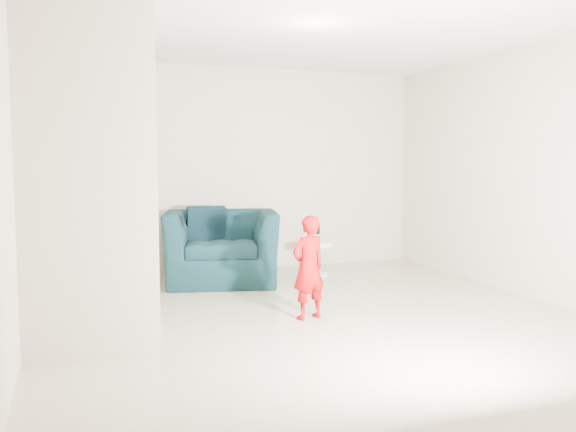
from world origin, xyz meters
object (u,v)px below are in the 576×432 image
(toddler, at_px, (308,267))
(staircase, at_px, (87,218))
(side_table, at_px, (316,253))
(armchair, at_px, (222,247))

(toddler, relative_size, staircase, 0.27)
(side_table, bearing_deg, staircase, -153.31)
(armchair, height_order, toddler, toddler)
(staircase, bearing_deg, armchair, 41.96)
(armchair, xyz_separation_m, side_table, (1.24, 0.00, -0.14))
(toddler, relative_size, side_table, 2.23)
(armchair, distance_m, toddler, 2.00)
(side_table, xyz_separation_m, staircase, (-2.80, -1.41, 0.66))
(armchair, xyz_separation_m, staircase, (-1.57, -1.41, 0.52))
(armchair, relative_size, staircase, 0.37)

